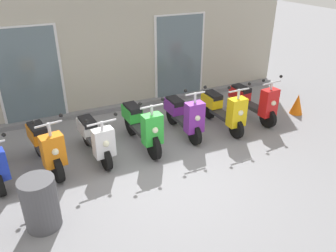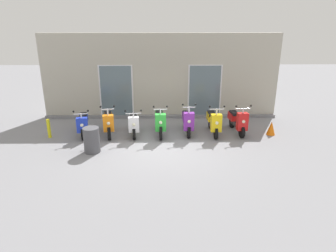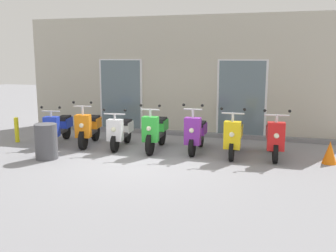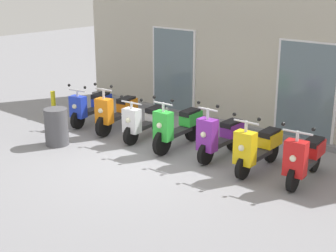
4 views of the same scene
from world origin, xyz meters
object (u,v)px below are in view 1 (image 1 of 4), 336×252
Objects in this scene: scooter_orange at (46,146)px; traffic_cone at (297,104)px; scooter_green at (142,125)px; scooter_yellow at (224,109)px; trash_bin at (40,203)px; scooter_red at (253,101)px; scooter_purple at (184,115)px; scooter_white at (95,137)px.

scooter_orange is 6.07m from traffic_cone.
scooter_green reaches higher than scooter_yellow.
trash_bin is at bearing -100.09° from scooter_orange.
scooter_orange reaches higher than scooter_red.
scooter_yellow is at bearing 0.05° from scooter_orange.
scooter_purple reaches higher than scooter_red.
trash_bin reaches higher than traffic_cone.
traffic_cone is (4.16, -0.12, -0.24)m from scooter_green.
traffic_cone is (6.35, 1.46, -0.16)m from trash_bin.
scooter_orange is at bearing -179.95° from scooter_yellow.
scooter_green is at bearing 0.15° from scooter_orange.
scooter_red is 1.89× the size of trash_bin.
scooter_red is (2.93, 0.10, -0.02)m from scooter_green.
scooter_orange reaches higher than trash_bin.
scooter_orange is at bearing 79.91° from trash_bin.
scooter_green is 3.26× the size of traffic_cone.
scooter_orange is 1.91× the size of trash_bin.
scooter_red is 1.27m from traffic_cone.
traffic_cone is at bearing -1.65° from scooter_green.
scooter_green is at bearing -177.99° from scooter_red.
scooter_red is (4.84, 0.11, 0.00)m from scooter_orange.
scooter_white reaches higher than traffic_cone.
scooter_white is 2.98m from scooter_yellow.
scooter_purple reaches higher than trash_bin.
traffic_cone is (6.07, -0.11, -0.21)m from scooter_orange.
traffic_cone is at bearing -1.09° from scooter_orange.
trash_bin is 1.60× the size of traffic_cone.
scooter_green is 2.70m from trash_bin.
scooter_green is 1.04m from scooter_purple.
scooter_red is at bearing 2.01° from scooter_green.
scooter_white is 3.91m from scooter_red.
scooter_yellow is 0.93m from scooter_red.
scooter_white is 0.97× the size of scooter_yellow.
scooter_yellow is at bearing -0.19° from scooter_white.
scooter_purple is 3.64m from trash_bin.
scooter_yellow is (2.00, -0.00, -0.01)m from scooter_green.
scooter_white reaches higher than trash_bin.
scooter_red is (0.93, 0.10, -0.01)m from scooter_yellow.
scooter_white is 0.97× the size of scooter_red.
trash_bin is (-1.21, -1.59, -0.02)m from scooter_white.
scooter_orange is at bearing -179.85° from scooter_green.
scooter_green is at bearing -174.09° from scooter_purple.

